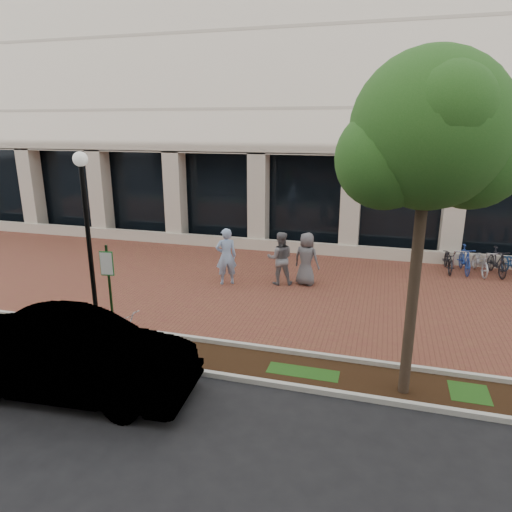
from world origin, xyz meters
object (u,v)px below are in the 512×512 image
(street_tree, at_px, (431,141))
(pedestrian_right, at_px, (306,259))
(pedestrian_mid, at_px, (280,258))
(sedan_near_curb, at_px, (73,356))
(pedestrian_left, at_px, (226,256))
(bike_rack_cluster, at_px, (488,262))
(parking_sign, at_px, (109,282))
(lamppost, at_px, (88,236))
(locked_bicycle, at_px, (117,328))

(street_tree, distance_m, pedestrian_right, 7.95)
(street_tree, relative_size, pedestrian_mid, 3.60)
(street_tree, bearing_deg, sedan_near_curb, -164.04)
(pedestrian_left, xyz_separation_m, bike_rack_cluster, (8.96, 3.65, -0.51))
(street_tree, relative_size, bike_rack_cluster, 1.88)
(pedestrian_right, bearing_deg, street_tree, 133.60)
(bike_rack_cluster, height_order, sedan_near_curb, sedan_near_curb)
(pedestrian_right, distance_m, sedan_near_curb, 8.60)
(pedestrian_right, distance_m, bike_rack_cluster, 6.97)
(parking_sign, relative_size, bike_rack_cluster, 0.72)
(parking_sign, bearing_deg, pedestrian_right, 45.14)
(parking_sign, height_order, pedestrian_mid, parking_sign)
(bike_rack_cluster, bearing_deg, lamppost, -150.46)
(locked_bicycle, xyz_separation_m, pedestrian_right, (3.76, 5.83, 0.44))
(lamppost, height_order, sedan_near_curb, lamppost)
(pedestrian_mid, distance_m, bike_rack_cluster, 7.85)
(parking_sign, height_order, pedestrian_right, parking_sign)
(parking_sign, xyz_separation_m, street_tree, (7.14, -0.35, 3.47))
(lamppost, xyz_separation_m, pedestrian_right, (4.70, 5.30, -1.74))
(bike_rack_cluster, bearing_deg, parking_sign, -147.47)
(lamppost, distance_m, pedestrian_right, 7.30)
(pedestrian_right, bearing_deg, bike_rack_cluster, -138.99)
(lamppost, xyz_separation_m, bike_rack_cluster, (10.99, 8.26, -2.18))
(street_tree, bearing_deg, pedestrian_right, 117.81)
(parking_sign, bearing_deg, street_tree, -12.41)
(pedestrian_mid, bearing_deg, street_tree, 109.62)
(pedestrian_right, bearing_deg, lamppost, 64.25)
(bike_rack_cluster, bearing_deg, pedestrian_left, -165.25)
(parking_sign, distance_m, locked_bicycle, 1.16)
(parking_sign, relative_size, pedestrian_left, 1.28)
(lamppost, xyz_separation_m, street_tree, (7.86, -0.69, 2.41))
(locked_bicycle, distance_m, pedestrian_mid, 6.35)
(locked_bicycle, relative_size, sedan_near_curb, 0.37)
(parking_sign, distance_m, sedan_near_curb, 2.43)
(sedan_near_curb, bearing_deg, locked_bicycle, 4.51)
(lamppost, bearing_deg, street_tree, -5.01)
(street_tree, xyz_separation_m, sedan_near_curb, (-6.60, -1.89, -4.26))
(street_tree, bearing_deg, pedestrian_left, 137.73)
(pedestrian_right, relative_size, sedan_near_curb, 0.37)
(locked_bicycle, distance_m, bike_rack_cluster, 13.35)
(pedestrian_right, bearing_deg, sedan_near_curb, 82.20)
(parking_sign, xyz_separation_m, lamppost, (-0.71, 0.34, 1.05))
(lamppost, bearing_deg, bike_rack_cluster, 36.94)
(pedestrian_right, bearing_deg, parking_sign, 70.56)
(parking_sign, distance_m, street_tree, 7.95)
(locked_bicycle, bearing_deg, pedestrian_mid, -7.99)
(lamppost, height_order, pedestrian_left, lamppost)
(lamppost, distance_m, pedestrian_left, 5.31)
(pedestrian_left, relative_size, bike_rack_cluster, 0.56)
(pedestrian_left, bearing_deg, pedestrian_right, 165.50)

